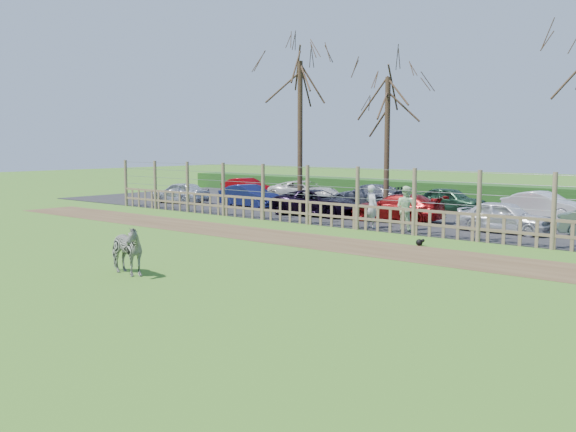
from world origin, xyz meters
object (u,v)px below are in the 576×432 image
Objects in this scene: car_0 at (180,192)px; car_10 at (450,200)px; car_7 at (247,188)px; car_9 at (368,195)px; zebra at (124,250)px; visitor_a at (372,207)px; car_4 at (505,217)px; tree_mid at (387,112)px; visitor_b at (406,208)px; car_1 at (250,196)px; car_11 at (544,205)px; car_2 at (317,203)px; crow at (420,242)px; car_8 at (304,191)px; tree_left at (300,99)px; car_3 at (397,208)px.

car_0 is 14.77m from car_10.
car_7 and car_9 have the same top height.
zebra reaches higher than car_7.
visitor_a is 0.49× the size of car_4.
tree_mid reaches higher than car_9.
car_10 is (13.25, 0.49, 0.00)m from car_7.
car_10 is (-1.69, 7.39, -0.26)m from visitor_b.
car_1 is at bearing 87.15° from car_4.
car_11 is (4.37, 19.39, -0.02)m from zebra.
car_11 is at bearing -62.21° from car_2.
crow is 16.13m from car_8.
car_4 is at bearing 60.33° from car_9.
tree_left is 5.86m from car_2.
zebra is at bearing 37.94° from car_0.
car_8 is 1.19× the size of car_11.
car_11 is (4.21, 7.68, -0.26)m from visitor_a.
tree_mid is 1.94× the size of car_0.
car_7 is at bearing 74.15° from car_4.
car_7 is at bearing -14.03° from visitor_b.
car_0 and car_4 have the same top height.
car_0 is 5.04m from car_7.
visitor_a is 8.76m from car_11.
car_11 is at bearing 18.36° from tree_left.
car_3 is at bearing -41.94° from visitor_b.
tree_mid is 8.36m from car_1.
visitor_b is 10.85m from car_1.
car_9 is (8.79, 0.08, 0.00)m from car_7.
crow is at bearing -115.39° from car_7.
zebra reaches higher than car_4.
crow is at bearing -32.32° from tree_left.
visitor_b is at bearing 126.83° from crow.
visitor_b is 0.49× the size of car_0.
car_4 is 0.97× the size of car_7.
tree_left is 8.92m from car_0.
car_2 is at bearing -36.27° from tree_left.
car_1 is at bearing 120.49° from car_10.
visitor_b is 0.47× the size of car_11.
tree_left reaches higher than car_10.
car_0 is at bearing 164.89° from crow.
visitor_a is 0.42× the size of car_3.
zebra is at bearing -5.99° from car_3.
car_1 is (-12.71, 5.31, 0.52)m from crow.
tree_left is 8.99m from car_10.
car_4 is at bearing -89.19° from car_1.
car_2 is (9.68, -0.02, 0.00)m from car_0.
car_1 is 8.92m from car_3.
car_4 is (8.91, -0.03, 0.00)m from car_2.
car_4 is at bearing -113.63° from car_8.
car_11 is at bearing -84.17° from car_7.
car_3 is at bearing -88.40° from car_1.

